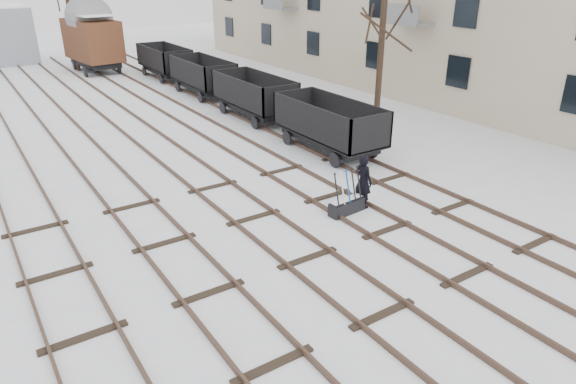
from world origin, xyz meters
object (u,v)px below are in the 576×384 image
object	(u,v)px
worker	(363,181)
freight_wagon_a	(328,132)
box_van_wagon	(92,39)
ground_frame	(347,205)

from	to	relation	value
worker	freight_wagon_a	xyz separation A→B (m)	(2.50, 5.13, -0.07)
worker	box_van_wagon	bearing A→B (deg)	-7.83
worker	freight_wagon_a	distance (m)	5.71
ground_frame	box_van_wagon	world-z (taller)	box_van_wagon
freight_wagon_a	box_van_wagon	distance (m)	24.69
ground_frame	box_van_wagon	size ratio (longest dim) A/B	0.26
ground_frame	box_van_wagon	distance (m)	29.68
ground_frame	freight_wagon_a	bearing A→B (deg)	52.71
ground_frame	box_van_wagon	bearing A→B (deg)	85.19
box_van_wagon	freight_wagon_a	bearing A→B (deg)	-88.19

